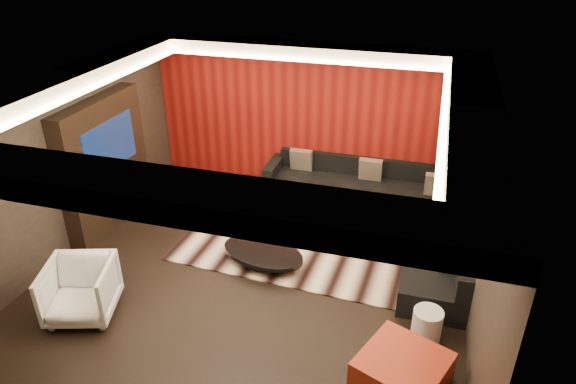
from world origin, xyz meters
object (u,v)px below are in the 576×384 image
(drum_stool, at_px, (265,205))
(sectional_sofa, at_px, (389,211))
(armchair, at_px, (80,290))
(white_side_table, at_px, (427,326))
(coffee_table, at_px, (263,257))
(orange_ottoman, at_px, (402,372))

(drum_stool, bearing_deg, sectional_sofa, 9.01)
(armchair, bearing_deg, white_side_table, -7.50)
(coffee_table, distance_m, orange_ottoman, 2.84)
(armchair, bearing_deg, orange_ottoman, -17.77)
(orange_ottoman, bearing_deg, armchair, 179.77)
(coffee_table, relative_size, sectional_sofa, 0.36)
(coffee_table, bearing_deg, drum_stool, 107.68)
(coffee_table, distance_m, white_side_table, 2.64)
(drum_stool, xyz_separation_m, white_side_table, (2.90, -2.35, 0.00))
(coffee_table, relative_size, drum_stool, 3.21)
(orange_ottoman, relative_size, armchair, 1.04)
(drum_stool, height_order, sectional_sofa, sectional_sofa)
(coffee_table, xyz_separation_m, white_side_table, (2.46, -0.95, 0.10))
(white_side_table, relative_size, orange_ottoman, 0.52)
(orange_ottoman, bearing_deg, coffee_table, 142.04)
(coffee_table, distance_m, sectional_sofa, 2.43)
(white_side_table, height_order, orange_ottoman, white_side_table)
(white_side_table, distance_m, orange_ottoman, 0.82)
(coffee_table, relative_size, orange_ottoman, 1.48)
(orange_ottoman, bearing_deg, white_side_table, 74.27)
(white_side_table, distance_m, armchair, 4.45)
(coffee_table, height_order, sectional_sofa, sectional_sofa)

